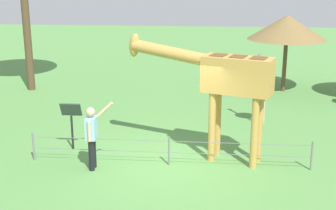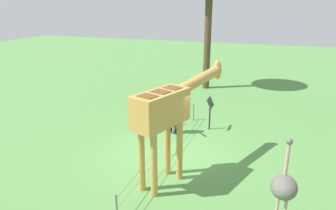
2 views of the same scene
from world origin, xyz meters
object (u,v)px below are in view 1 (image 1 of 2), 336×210
object	(u,v)px
visitor	(92,134)
info_sign	(71,116)
ostrich	(263,88)
giraffe	(224,79)
shade_hut_far	(287,27)

from	to	relation	value
visitor	info_sign	size ratio (longest dim) A/B	1.28
ostrich	giraffe	bearing A→B (deg)	66.63
visitor	info_sign	distance (m)	1.52
giraffe	info_sign	world-z (taller)	giraffe
giraffe	shade_hut_far	world-z (taller)	giraffe
giraffe	visitor	distance (m)	3.53
shade_hut_far	info_sign	size ratio (longest dim) A/B	2.34
giraffe	info_sign	distance (m)	4.24
visitor	ostrich	xyz separation A→B (m)	(-4.50, -3.96, 0.27)
giraffe	info_sign	size ratio (longest dim) A/B	2.90
giraffe	shade_hut_far	distance (m)	7.82
giraffe	visitor	bearing A→B (deg)	15.99
shade_hut_far	info_sign	bearing A→B (deg)	46.41
giraffe	ostrich	distance (m)	3.46
shade_hut_far	info_sign	world-z (taller)	shade_hut_far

